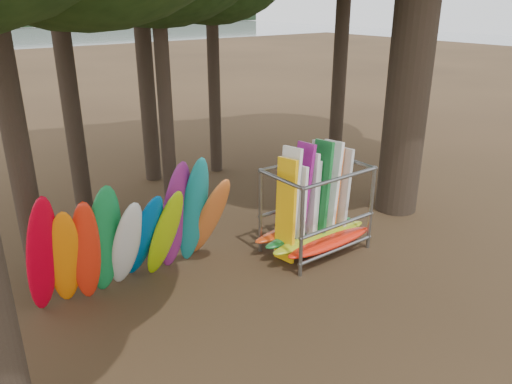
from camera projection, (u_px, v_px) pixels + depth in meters
ground at (296, 264)px, 11.93m from camera, size 120.00×120.00×0.00m
kayak_row at (135, 236)px, 10.48m from camera, size 4.40×1.80×3.02m
storage_rack at (315, 212)px, 12.28m from camera, size 3.00×1.61×2.78m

